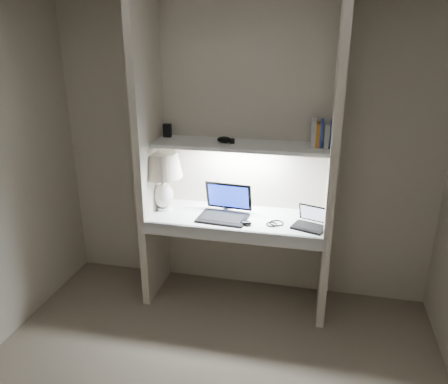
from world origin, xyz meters
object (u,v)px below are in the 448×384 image
(table_lamp, at_px, (162,172))
(laptop_main, at_px, (225,210))
(speaker, at_px, (229,200))
(book_row, at_px, (324,134))
(laptop_netbook, at_px, (311,222))

(table_lamp, distance_m, laptop_main, 0.61)
(speaker, height_order, book_row, book_row)
(laptop_main, bearing_deg, table_lamp, -178.74)
(laptop_main, distance_m, book_row, 0.99)
(laptop_netbook, bearing_deg, speaker, 179.55)
(table_lamp, xyz_separation_m, speaker, (0.54, 0.15, -0.26))
(laptop_netbook, relative_size, speaker, 2.02)
(table_lamp, bearing_deg, laptop_main, -3.42)
(book_row, bearing_deg, laptop_main, -168.62)
(laptop_main, bearing_deg, book_row, 16.07)
(laptop_main, bearing_deg, laptop_netbook, -0.19)
(laptop_main, xyz_separation_m, laptop_netbook, (0.70, -0.06, -0.02))
(laptop_netbook, relative_size, book_row, 1.45)
(laptop_main, relative_size, laptop_netbook, 1.39)
(table_lamp, bearing_deg, laptop_netbook, -4.24)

